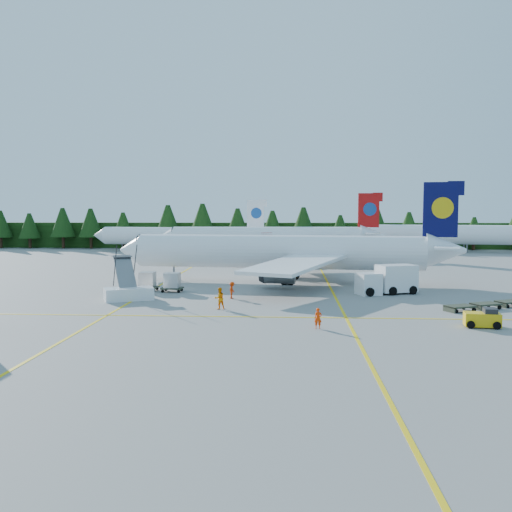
# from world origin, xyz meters

# --- Properties ---
(ground) EXTENTS (320.00, 320.00, 0.00)m
(ground) POSITION_xyz_m (0.00, 0.00, 0.00)
(ground) COLOR gray
(ground) RESTS_ON ground
(taxi_stripe_a) EXTENTS (0.25, 120.00, 0.01)m
(taxi_stripe_a) POSITION_xyz_m (-14.00, 20.00, 0.01)
(taxi_stripe_a) COLOR yellow
(taxi_stripe_a) RESTS_ON ground
(taxi_stripe_b) EXTENTS (0.25, 120.00, 0.01)m
(taxi_stripe_b) POSITION_xyz_m (6.00, 20.00, 0.01)
(taxi_stripe_b) COLOR yellow
(taxi_stripe_b) RESTS_ON ground
(taxi_stripe_cross) EXTENTS (80.00, 0.25, 0.01)m
(taxi_stripe_cross) POSITION_xyz_m (0.00, -6.00, 0.01)
(taxi_stripe_cross) COLOR yellow
(taxi_stripe_cross) RESTS_ON ground
(treeline_hedge) EXTENTS (220.00, 4.00, 6.00)m
(treeline_hedge) POSITION_xyz_m (0.00, 82.00, 3.00)
(treeline_hedge) COLOR black
(treeline_hedge) RESTS_ON ground
(airliner_navy) EXTENTS (41.71, 34.15, 12.14)m
(airliner_navy) POSITION_xyz_m (-0.83, 17.66, 3.65)
(airliner_navy) COLOR white
(airliner_navy) RESTS_ON ground
(airliner_red) EXTENTS (41.64, 34.23, 12.10)m
(airliner_red) POSITION_xyz_m (-3.75, 55.03, 3.64)
(airliner_red) COLOR white
(airliner_red) RESTS_ON ground
(airliner_far_left) EXTENTS (38.00, 8.17, 11.07)m
(airliner_far_left) POSITION_xyz_m (-24.28, 68.43, 3.47)
(airliner_far_left) COLOR white
(airliner_far_left) RESTS_ON ground
(airliner_far_right) EXTENTS (41.40, 10.87, 12.13)m
(airliner_far_right) POSITION_xyz_m (35.49, 71.53, 3.80)
(airliner_far_right) COLOR white
(airliner_far_right) RESTS_ON ground
(airstairs) EXTENTS (5.61, 7.07, 4.16)m
(airstairs) POSITION_xyz_m (-14.68, 2.61, 0.91)
(airstairs) COLOR white
(airstairs) RESTS_ON ground
(service_truck) EXTENTS (6.74, 4.35, 3.06)m
(service_truck) POSITION_xyz_m (11.59, 8.00, 1.52)
(service_truck) COLOR silver
(service_truck) RESTS_ON ground
(baggage_tug) EXTENTS (2.73, 1.71, 1.38)m
(baggage_tug) POSITION_xyz_m (15.97, -9.11, 0.68)
(baggage_tug) COLOR #E4B20C
(baggage_tug) RESTS_ON ground
(dolly_train) EXTENTS (10.90, 6.72, 0.14)m
(dolly_train) POSITION_xyz_m (20.28, -0.09, 0.46)
(dolly_train) COLOR #313728
(dolly_train) RESTS_ON ground
(uld_pair) EXTENTS (5.18, 2.41, 1.75)m
(uld_pair) POSITION_xyz_m (-12.85, 8.48, 1.18)
(uld_pair) COLOR #313728
(uld_pair) RESTS_ON ground
(crew_a) EXTENTS (0.57, 0.37, 1.55)m
(crew_a) POSITION_xyz_m (3.48, -10.37, 0.78)
(crew_a) COLOR #FF3B05
(crew_a) RESTS_ON ground
(crew_b) EXTENTS (1.18, 1.10, 1.95)m
(crew_b) POSITION_xyz_m (-4.92, -2.39, 0.97)
(crew_b) COLOR orange
(crew_b) RESTS_ON ground
(crew_c) EXTENTS (0.59, 0.77, 1.69)m
(crew_c) POSITION_xyz_m (-4.43, 3.83, 0.84)
(crew_c) COLOR red
(crew_c) RESTS_ON ground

